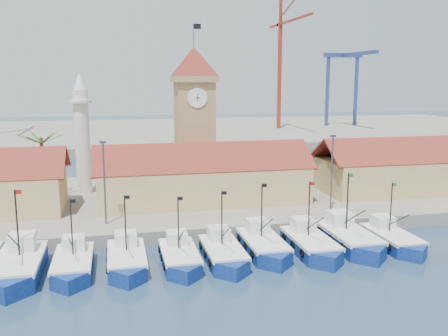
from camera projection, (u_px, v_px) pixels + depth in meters
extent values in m
plane|color=#1B3348|center=(242.00, 269.00, 45.06)|extent=(400.00, 400.00, 0.00)
cube|color=gray|center=(198.00, 199.00, 67.99)|extent=(140.00, 32.00, 1.50)
cube|color=gray|center=(150.00, 133.00, 150.60)|extent=(240.00, 80.00, 2.00)
cube|color=navy|center=(19.00, 270.00, 43.35)|extent=(3.78, 8.56, 1.95)
cube|color=navy|center=(10.00, 290.00, 39.24)|extent=(3.78, 3.78, 1.95)
cube|color=silver|center=(19.00, 259.00, 43.18)|extent=(3.86, 8.80, 0.38)
cube|color=silver|center=(22.00, 242.00, 45.09)|extent=(2.27, 2.38, 1.51)
cylinder|color=black|center=(17.00, 224.00, 43.17)|extent=(0.15, 0.15, 6.05)
cube|color=#A5140F|center=(18.00, 192.00, 42.74)|extent=(0.54, 0.02, 0.38)
cube|color=navy|center=(73.00, 267.00, 44.23)|extent=(3.26, 7.39, 1.68)
cube|color=navy|center=(70.00, 283.00, 40.68)|extent=(3.26, 3.26, 1.68)
cube|color=silver|center=(73.00, 258.00, 44.08)|extent=(3.33, 7.59, 0.33)
cube|color=silver|center=(74.00, 243.00, 45.73)|extent=(1.96, 2.05, 1.31)
cylinder|color=black|center=(72.00, 228.00, 44.07)|extent=(0.13, 0.13, 5.22)
cube|color=black|center=(73.00, 201.00, 43.70)|extent=(0.47, 0.02, 0.33)
cube|color=navy|center=(127.00, 262.00, 45.34)|extent=(3.31, 7.49, 1.70)
cube|color=navy|center=(128.00, 278.00, 41.74)|extent=(3.31, 3.31, 1.70)
cube|color=silver|center=(127.00, 253.00, 45.19)|extent=(3.38, 7.70, 0.33)
cube|color=silver|center=(126.00, 239.00, 46.85)|extent=(1.99, 2.08, 1.32)
cylinder|color=black|center=(125.00, 224.00, 45.18)|extent=(0.13, 0.13, 5.30)
cube|color=black|center=(127.00, 197.00, 44.80)|extent=(0.47, 0.02, 0.33)
cube|color=navy|center=(180.00, 260.00, 46.02)|extent=(3.17, 7.17, 1.63)
cube|color=navy|center=(185.00, 274.00, 42.58)|extent=(3.17, 3.17, 1.63)
cube|color=silver|center=(179.00, 251.00, 45.88)|extent=(3.23, 7.37, 0.32)
cube|color=silver|center=(177.00, 238.00, 47.47)|extent=(1.90, 1.99, 1.27)
cylinder|color=black|center=(178.00, 223.00, 45.87)|extent=(0.13, 0.13, 5.07)
cube|color=black|center=(180.00, 198.00, 45.50)|extent=(0.45, 0.02, 0.32)
cube|color=navy|center=(223.00, 256.00, 46.92)|extent=(3.32, 7.52, 1.71)
cube|color=navy|center=(232.00, 271.00, 43.30)|extent=(3.32, 3.32, 1.71)
cube|color=silver|center=(223.00, 247.00, 46.77)|extent=(3.39, 7.73, 0.33)
cube|color=silver|center=(219.00, 234.00, 48.44)|extent=(1.99, 2.09, 1.33)
cylinder|color=black|center=(222.00, 219.00, 46.76)|extent=(0.13, 0.13, 5.32)
cube|color=black|center=(224.00, 193.00, 46.37)|extent=(0.47, 0.02, 0.33)
cube|color=navy|center=(263.00, 248.00, 49.10)|extent=(3.45, 7.81, 1.77)
cube|color=navy|center=(275.00, 262.00, 45.35)|extent=(3.45, 3.45, 1.77)
cube|color=silver|center=(263.00, 239.00, 48.95)|extent=(3.52, 8.02, 0.34)
cube|color=silver|center=(257.00, 226.00, 50.68)|extent=(2.07, 2.17, 1.38)
cylinder|color=black|center=(262.00, 211.00, 48.94)|extent=(0.14, 0.14, 5.52)
cube|color=black|center=(264.00, 185.00, 48.54)|extent=(0.49, 0.02, 0.34)
cube|color=navy|center=(310.00, 247.00, 49.36)|extent=(3.51, 7.94, 1.81)
cube|color=navy|center=(326.00, 261.00, 45.54)|extent=(3.51, 3.51, 1.81)
cube|color=silver|center=(310.00, 238.00, 49.20)|extent=(3.58, 8.16, 0.35)
cube|color=silver|center=(303.00, 225.00, 50.97)|extent=(2.11, 2.21, 1.40)
cylinder|color=black|center=(309.00, 210.00, 49.19)|extent=(0.14, 0.14, 5.62)
cube|color=#A5140F|center=(312.00, 184.00, 48.79)|extent=(0.50, 0.02, 0.35)
cube|color=navy|center=(348.00, 241.00, 50.96)|extent=(3.77, 8.54, 1.94)
cube|color=navy|center=(369.00, 256.00, 46.86)|extent=(3.77, 3.77, 1.94)
cube|color=silver|center=(348.00, 232.00, 50.79)|extent=(3.85, 8.78, 0.38)
cube|color=silver|center=(340.00, 219.00, 52.69)|extent=(2.26, 2.37, 1.51)
cylinder|color=black|center=(347.00, 202.00, 50.78)|extent=(0.15, 0.15, 6.04)
cube|color=#197226|center=(351.00, 175.00, 50.35)|extent=(0.54, 0.02, 0.38)
cube|color=navy|center=(391.00, 242.00, 51.10)|extent=(3.28, 7.41, 1.68)
cube|color=navy|center=(412.00, 254.00, 47.54)|extent=(3.27, 3.27, 1.68)
cube|color=silver|center=(392.00, 234.00, 50.95)|extent=(3.34, 7.62, 0.33)
cube|color=silver|center=(383.00, 222.00, 52.60)|extent=(1.97, 2.06, 1.31)
cylinder|color=black|center=(391.00, 208.00, 50.94)|extent=(0.13, 0.13, 5.24)
cube|color=#197226|center=(394.00, 184.00, 50.56)|extent=(0.47, 0.02, 0.33)
cube|color=tan|center=(203.00, 184.00, 63.62)|extent=(26.00, 10.00, 4.50)
cube|color=maroon|center=(206.00, 158.00, 60.56)|extent=(27.04, 5.13, 3.21)
cube|color=maroon|center=(199.00, 152.00, 65.37)|extent=(27.04, 5.13, 3.21)
cube|color=tan|center=(425.00, 174.00, 70.46)|extent=(30.00, 10.00, 4.50)
cube|color=maroon|center=(438.00, 150.00, 67.40)|extent=(31.20, 5.13, 3.21)
cube|color=maroon|center=(417.00, 145.00, 72.20)|extent=(31.20, 5.13, 3.21)
cube|color=tan|center=(195.00, 138.00, 68.47)|extent=(5.00, 5.00, 15.00)
cube|color=tan|center=(194.00, 79.00, 67.08)|extent=(5.80, 5.80, 0.80)
pyramid|color=maroon|center=(194.00, 62.00, 66.68)|extent=(5.80, 5.80, 4.00)
cylinder|color=white|center=(197.00, 98.00, 65.05)|extent=(2.60, 0.15, 2.60)
cube|color=black|center=(197.00, 98.00, 64.97)|extent=(0.08, 0.02, 1.00)
cube|color=black|center=(197.00, 98.00, 64.97)|extent=(0.80, 0.02, 0.08)
cylinder|color=#3F3F44|center=(194.00, 35.00, 66.06)|extent=(0.10, 0.10, 3.00)
cube|color=black|center=(197.00, 26.00, 65.98)|extent=(1.00, 0.03, 0.70)
cylinder|color=silver|center=(83.00, 142.00, 67.27)|extent=(2.00, 2.00, 14.00)
cylinder|color=silver|center=(80.00, 101.00, 66.31)|extent=(3.00, 3.00, 0.40)
cone|color=silver|center=(79.00, 81.00, 65.85)|extent=(1.80, 1.80, 2.40)
cylinder|color=brown|center=(43.00, 168.00, 64.81)|extent=(0.44, 0.44, 8.00)
cube|color=#2C6121|center=(53.00, 139.00, 64.44)|extent=(2.80, 0.35, 1.18)
cube|color=#2C6121|center=(48.00, 138.00, 65.45)|extent=(1.71, 2.60, 1.18)
cube|color=#2C6121|center=(37.00, 138.00, 65.16)|extent=(1.71, 2.60, 1.18)
cube|color=#2C6121|center=(30.00, 139.00, 63.84)|extent=(2.80, 0.35, 1.18)
cube|color=#2C6121|center=(34.00, 140.00, 62.82)|extent=(1.71, 2.60, 1.18)
cube|color=#2C6121|center=(46.00, 140.00, 63.12)|extent=(1.71, 2.60, 1.18)
cylinder|color=#3F3F44|center=(104.00, 183.00, 52.97)|extent=(0.20, 0.20, 9.00)
cube|color=#3F3F44|center=(103.00, 142.00, 52.20)|extent=(0.70, 0.25, 0.25)
cylinder|color=#3F3F44|center=(332.00, 173.00, 58.53)|extent=(0.20, 0.20, 9.00)
cube|color=#3F3F44|center=(333.00, 136.00, 57.76)|extent=(0.70, 0.25, 0.25)
cube|color=maroon|center=(279.00, 75.00, 151.12)|extent=(1.00, 1.00, 32.14)
cube|color=maroon|center=(293.00, 20.00, 138.00)|extent=(0.60, 27.27, 0.60)
cube|color=maroon|center=(275.00, 26.00, 153.29)|extent=(0.60, 10.00, 0.60)
cube|color=maroon|center=(281.00, 8.00, 147.69)|extent=(0.80, 0.80, 7.00)
cube|color=navy|center=(327.00, 92.00, 160.67)|extent=(0.90, 0.90, 22.00)
cube|color=navy|center=(356.00, 91.00, 162.81)|extent=(0.90, 0.90, 22.00)
cube|color=navy|center=(343.00, 55.00, 159.72)|extent=(13.00, 1.40, 1.40)
cube|color=navy|center=(358.00, 54.00, 150.11)|extent=(1.40, 22.00, 1.00)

